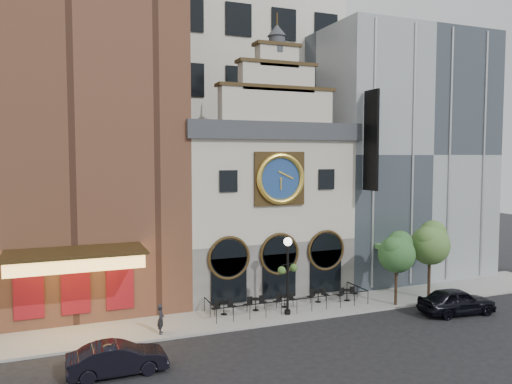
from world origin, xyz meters
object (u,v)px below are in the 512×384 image
object	(u,v)px
car_left	(118,359)
pedestrian	(161,319)
bistro_2	(285,300)
car_right	(457,301)
lamppost	(288,267)
bistro_0	(224,307)
bistro_1	(256,303)
tree_left	(397,251)
tree_right	(430,242)
bistro_4	(347,294)
bistro_3	(318,295)

from	to	relation	value
car_left	pedestrian	size ratio (longest dim) A/B	2.71
bistro_2	pedestrian	xyz separation A→B (m)	(-8.51, -1.87, 0.37)
pedestrian	car_left	bearing A→B (deg)	162.34
car_right	lamppost	world-z (taller)	lamppost
bistro_0	bistro_1	distance (m)	2.16
car_left	tree_left	world-z (taller)	tree_left
bistro_1	tree_left	distance (m)	9.96
lamppost	bistro_1	bearing A→B (deg)	117.22
pedestrian	tree_right	bearing A→B (deg)	-73.73
bistro_0	tree_left	xyz separation A→B (m)	(11.34, -2.25, 3.15)
bistro_0	bistro_4	bearing A→B (deg)	-1.85
pedestrian	bistro_3	bearing A→B (deg)	-63.20
tree_left	bistro_4	bearing A→B (deg)	142.49
car_right	lamppost	bearing A→B (deg)	76.41
bistro_2	pedestrian	distance (m)	8.72
bistro_1	lamppost	world-z (taller)	lamppost
bistro_1	lamppost	size ratio (longest dim) A/B	0.33
bistro_0	pedestrian	size ratio (longest dim) A/B	0.95
car_left	lamppost	world-z (taller)	lamppost
bistro_0	car_left	world-z (taller)	car_left
car_left	tree_right	distance (m)	22.18
bistro_2	bistro_3	world-z (taller)	same
car_left	tree_left	bearing A→B (deg)	-79.20
bistro_2	car_left	xyz separation A→B (m)	(-11.31, -6.04, 0.13)
bistro_2	tree_right	bearing A→B (deg)	-10.37
bistro_1	tree_right	distance (m)	12.88
car_left	tree_right	bearing A→B (deg)	-79.93
bistro_4	tree_left	world-z (taller)	tree_left
bistro_0	bistro_1	size ratio (longest dim) A/B	1.00
car_left	bistro_0	bearing A→B (deg)	-50.41
tree_right	bistro_4	bearing A→B (deg)	163.96
bistro_1	lamppost	xyz separation A→B (m)	(1.57, -1.45, 2.54)
bistro_0	bistro_2	bearing A→B (deg)	-0.48
bistro_2	car_right	world-z (taller)	car_right
bistro_1	lamppost	distance (m)	3.32
car_right	lamppost	xyz separation A→B (m)	(-10.21, 3.57, 2.31)
car_right	car_left	size ratio (longest dim) A/B	1.10
bistro_1	tree_left	xyz separation A→B (m)	(9.17, -2.29, 3.15)
bistro_0	bistro_4	size ratio (longest dim) A/B	1.00
bistro_3	tree_left	distance (m)	6.04
bistro_2	pedestrian	bearing A→B (deg)	-167.58
bistro_0	car_right	size ratio (longest dim) A/B	0.32
bistro_3	car_left	size ratio (longest dim) A/B	0.35
car_right	tree_left	size ratio (longest dim) A/B	1.01
car_left	bistro_3	bearing A→B (deg)	-66.75
lamppost	tree_left	world-z (taller)	tree_left
car_right	bistro_1	bearing A→B (deg)	72.61
car_right	tree_left	bearing A→B (deg)	49.36
bistro_3	lamppost	size ratio (longest dim) A/B	0.33
bistro_0	pedestrian	distance (m)	4.73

